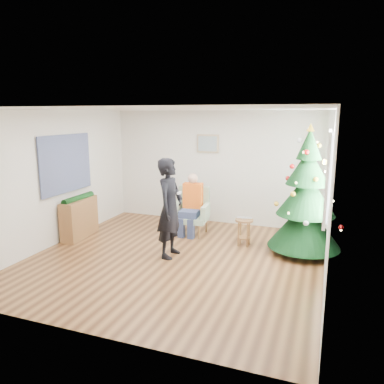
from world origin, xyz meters
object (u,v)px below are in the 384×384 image
at_px(armchair, 192,217).
at_px(console, 79,218).
at_px(stool, 244,232).
at_px(standing_man, 170,208).
at_px(christmas_tree, 306,197).

distance_m(armchair, console, 2.34).
xyz_separation_m(stool, standing_man, (-1.12, -1.00, 0.62)).
bearing_deg(christmas_tree, standing_man, -156.22).
height_order(christmas_tree, armchair, christmas_tree).
relative_size(christmas_tree, standing_man, 1.33).
bearing_deg(standing_man, armchair, 4.85).
relative_size(stool, console, 0.53).
bearing_deg(armchair, christmas_tree, -14.75).
bearing_deg(console, armchair, 21.19).
bearing_deg(christmas_tree, armchair, 170.78).
height_order(stool, standing_man, standing_man).
height_order(armchair, console, armchair).
relative_size(christmas_tree, stool, 4.47).
bearing_deg(christmas_tree, stool, 179.57).
xyz_separation_m(armchair, standing_man, (0.10, -1.37, 0.53)).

